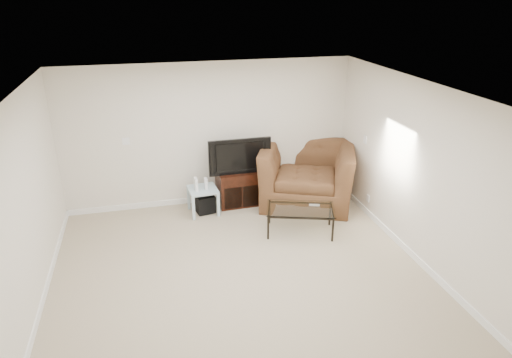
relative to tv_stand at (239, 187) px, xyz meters
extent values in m
plane|color=tan|center=(-0.45, -2.28, -0.31)|extent=(5.00, 5.00, 0.00)
plane|color=white|center=(-0.45, -2.28, 2.19)|extent=(5.00, 5.00, 0.00)
cube|color=silver|center=(-0.45, 0.22, 0.94)|extent=(5.00, 0.02, 2.50)
cube|color=silver|center=(-2.95, -2.28, 0.94)|extent=(0.02, 5.00, 2.50)
cube|color=silver|center=(2.05, -2.28, 0.94)|extent=(0.02, 5.00, 2.50)
cube|color=white|center=(-1.85, 0.21, 0.94)|extent=(0.12, 0.02, 0.12)
cube|color=white|center=(2.04, -0.68, 0.94)|extent=(0.02, 0.09, 0.13)
cube|color=white|center=(2.04, -0.98, -0.01)|extent=(0.02, 0.08, 0.12)
cube|color=black|center=(0.00, -0.04, 0.21)|extent=(0.40, 0.29, 0.05)
imported|color=black|center=(0.00, -0.03, 0.63)|extent=(1.01, 0.21, 0.63)
cube|color=black|center=(-0.64, -0.21, -0.15)|extent=(0.36, 0.36, 0.31)
cube|color=white|center=(-0.78, -0.26, 0.24)|extent=(0.05, 0.15, 0.21)
cube|color=silver|center=(-0.61, -0.24, 0.23)|extent=(0.05, 0.13, 0.18)
imported|color=brown|center=(1.20, -0.23, 0.39)|extent=(1.89, 1.60, 1.40)
cube|color=#B2B2B7|center=(0.96, -1.24, 0.11)|extent=(0.17, 0.10, 0.02)
camera|label=1|loc=(-1.52, -7.30, 3.28)|focal=32.00mm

